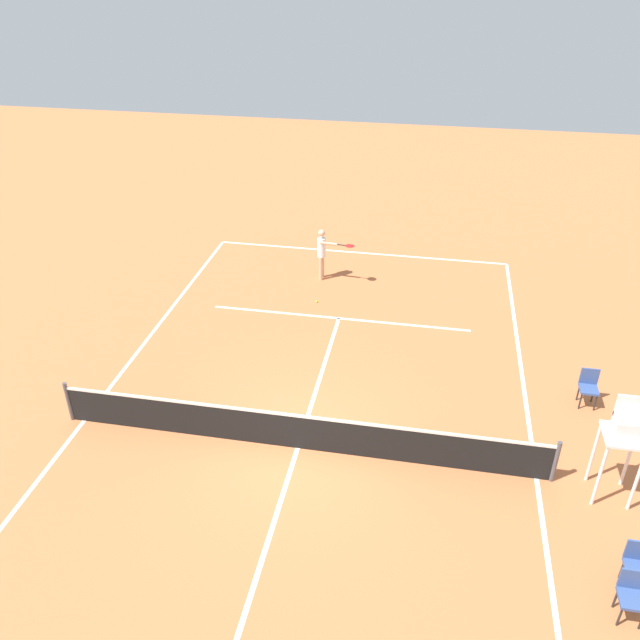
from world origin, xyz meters
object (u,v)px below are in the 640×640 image
courtside_chair_near (632,594)px  umpire_chair (624,434)px  courtside_chair_mid (589,386)px  courtside_chair_far (638,564)px  tennis_ball (317,301)px  player_serving (323,250)px

courtside_chair_near → umpire_chair: bearing=-94.3°
courtside_chair_mid → courtside_chair_far: bearing=89.7°
tennis_ball → courtside_chair_far: size_ratio=0.07×
player_serving → tennis_ball: bearing=8.4°
tennis_ball → umpire_chair: 10.35m
umpire_chair → courtside_chair_far: bearing=90.4°
courtside_chair_mid → courtside_chair_near: bearing=87.5°
courtside_chair_far → player_serving: bearing=-54.9°
courtside_chair_near → tennis_ball: bearing=-53.4°
courtside_chair_near → courtside_chair_far: (-0.23, -0.65, 0.00)m
courtside_chair_near → courtside_chair_far: bearing=-109.7°
courtside_chair_near → courtside_chair_far: 0.69m
player_serving → umpire_chair: (-7.61, 8.61, 0.54)m
player_serving → courtside_chair_near: 13.69m
player_serving → courtside_chair_far: player_serving is taller
player_serving → courtside_chair_mid: 9.45m
player_serving → courtside_chair_far: 13.28m
umpire_chair → courtside_chair_far: size_ratio=2.54×
courtside_chair_near → courtside_chair_far: size_ratio=1.00×
courtside_chair_mid → courtside_chair_far: 5.34m
courtside_chair_near → courtside_chair_far: same height
tennis_ball → courtside_chair_near: size_ratio=0.07×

